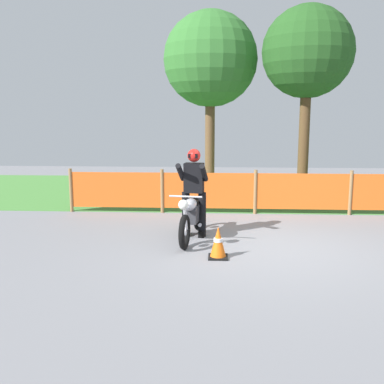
# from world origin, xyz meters

# --- Properties ---
(ground) EXTENTS (24.00, 24.00, 0.02)m
(ground) POSITION_xyz_m (0.00, 0.00, -0.01)
(ground) COLOR gray
(grass_verge) EXTENTS (24.00, 6.23, 0.01)m
(grass_verge) POSITION_xyz_m (0.00, 5.78, 0.01)
(grass_verge) COLOR #4C8C3D
(grass_verge) RESTS_ON ground
(barrier_fence) EXTENTS (8.92, 0.08, 1.05)m
(barrier_fence) POSITION_xyz_m (-0.00, 2.66, 0.54)
(barrier_fence) COLOR olive
(barrier_fence) RESTS_ON ground
(tree_leftmost) EXTENTS (2.67, 2.67, 5.20)m
(tree_leftmost) POSITION_xyz_m (-1.12, 5.32, 3.84)
(tree_leftmost) COLOR brown
(tree_leftmost) RESTS_ON ground
(tree_near_left) EXTENTS (2.37, 2.37, 5.11)m
(tree_near_left) POSITION_xyz_m (1.41, 4.37, 3.88)
(tree_near_left) COLOR brown
(tree_near_left) RESTS_ON ground
(motorcycle_lead) EXTENTS (0.62, 1.97, 0.94)m
(motorcycle_lead) POSITION_xyz_m (-1.38, 0.43, 0.45)
(motorcycle_lead) COLOR black
(motorcycle_lead) RESTS_ON ground
(rider_lead) EXTENTS (0.60, 0.61, 1.69)m
(rider_lead) POSITION_xyz_m (-1.35, 0.62, 0.92)
(rider_lead) COLOR black
(rider_lead) RESTS_ON ground
(traffic_cone) EXTENTS (0.32, 0.32, 0.53)m
(traffic_cone) POSITION_xyz_m (-0.89, -0.67, 0.26)
(traffic_cone) COLOR black
(traffic_cone) RESTS_ON ground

